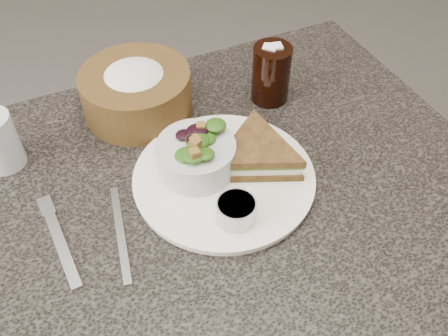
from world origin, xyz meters
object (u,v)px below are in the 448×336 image
at_px(dining_table, 196,309).
at_px(dressing_ramekin, 236,211).
at_px(sandwich, 257,154).
at_px(dinner_plate, 224,178).
at_px(bread_basket, 136,86).
at_px(cola_glass, 271,71).
at_px(salad_bowl, 196,152).

xyz_separation_m(dining_table, dressing_ramekin, (0.05, -0.08, 0.41)).
xyz_separation_m(sandwich, dressing_ramekin, (-0.08, -0.09, -0.00)).
relative_size(dinner_plate, bread_basket, 1.46).
relative_size(dinner_plate, dressing_ramekin, 4.91).
xyz_separation_m(dinner_plate, cola_glass, (0.17, 0.16, 0.05)).
bearing_deg(dinner_plate, sandwich, 1.79).
distance_m(salad_bowl, bread_basket, 0.20).
bearing_deg(dinner_plate, bread_basket, 107.27).
relative_size(dinner_plate, sandwich, 1.72).
bearing_deg(sandwich, cola_glass, 78.25).
height_order(salad_bowl, cola_glass, cola_glass).
height_order(dining_table, bread_basket, bread_basket).
distance_m(dining_table, salad_bowl, 0.43).
xyz_separation_m(dining_table, dinner_plate, (0.07, 0.01, 0.38)).
xyz_separation_m(dinner_plate, bread_basket, (-0.07, 0.23, 0.05)).
xyz_separation_m(dining_table, cola_glass, (0.24, 0.16, 0.44)).
xyz_separation_m(dining_table, sandwich, (0.13, 0.01, 0.41)).
bearing_deg(dinner_plate, dressing_ramekin, -102.80).
height_order(sandwich, salad_bowl, salad_bowl).
distance_m(bread_basket, cola_glass, 0.25).
height_order(salad_bowl, dressing_ramekin, salad_bowl).
relative_size(dinner_plate, salad_bowl, 2.29).
bearing_deg(bread_basket, sandwich, -60.02).
xyz_separation_m(dressing_ramekin, bread_basket, (-0.05, 0.31, 0.03)).
height_order(dining_table, salad_bowl, salad_bowl).
relative_size(sandwich, dressing_ramekin, 2.85).
bearing_deg(dining_table, sandwich, 4.23).
bearing_deg(sandwich, dinner_plate, -155.07).
distance_m(dinner_plate, dressing_ramekin, 0.09).
height_order(dressing_ramekin, bread_basket, bread_basket).
relative_size(dinner_plate, cola_glass, 2.37).
bearing_deg(salad_bowl, sandwich, -18.57).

